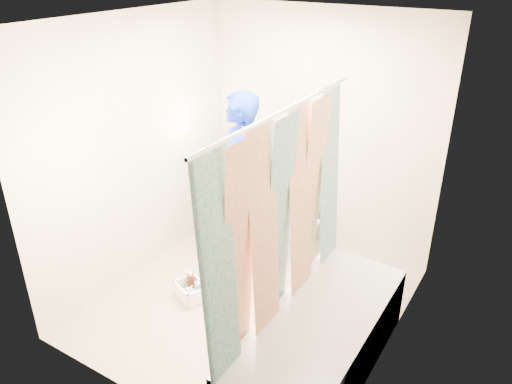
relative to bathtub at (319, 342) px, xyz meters
The scene contains 14 objects.
floor 0.99m from the bathtub, 153.43° to the left, with size 2.60×2.60×0.00m, color gray.
ceiling 2.33m from the bathtub, 153.43° to the left, with size 2.40×2.60×0.02m, color white.
wall_back 2.14m from the bathtub, 116.23° to the left, with size 2.40×0.02×2.40m, color beige.
wall_front 1.54m from the bathtub, 134.17° to the right, with size 2.40×0.02×2.40m, color beige.
wall_left 2.29m from the bathtub, 168.29° to the left, with size 0.02×2.60×2.40m, color beige.
wall_right 1.08m from the bathtub, 50.53° to the left, with size 0.02×2.60×2.40m, color beige.
bathtub is the anchor object (origin of this frame).
curtain_rod 1.71m from the bathtub, behind, with size 0.02×0.02×1.90m, color silver.
shower_curtain 0.82m from the bathtub, behind, with size 0.06×1.75×1.80m, color white.
toilet 1.68m from the bathtub, 121.32° to the left, with size 0.38×0.67×0.68m, color white.
tank_lid 1.59m from the bathtub, 123.43° to the left, with size 0.42×0.18×0.03m, color white.
tank_internals 1.90m from the bathtub, 119.33° to the left, with size 0.17×0.05×0.22m.
plumber 1.79m from the bathtub, 143.37° to the left, with size 0.62×0.41×1.70m, color #1024A8.
cleaning_caddy 1.35m from the bathtub, behind, with size 0.33×0.30×0.21m.
Camera 1 is at (1.92, -3.02, 2.82)m, focal length 35.00 mm.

